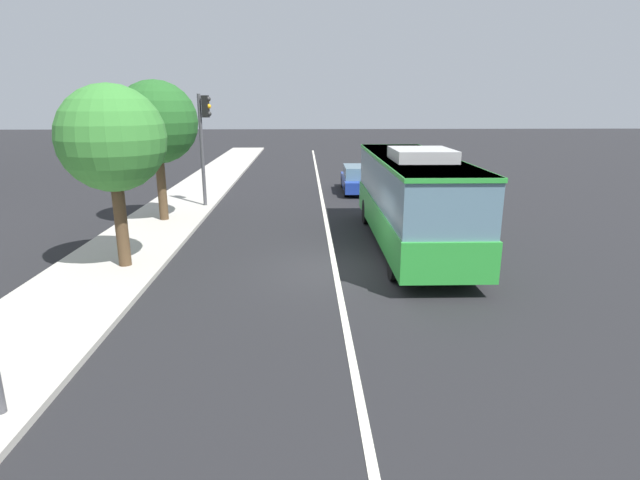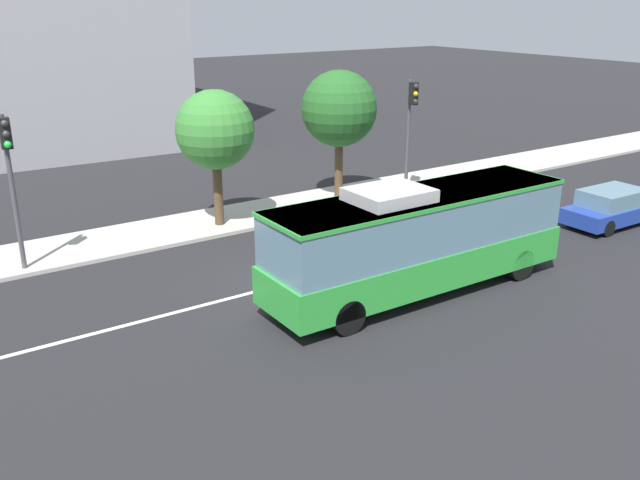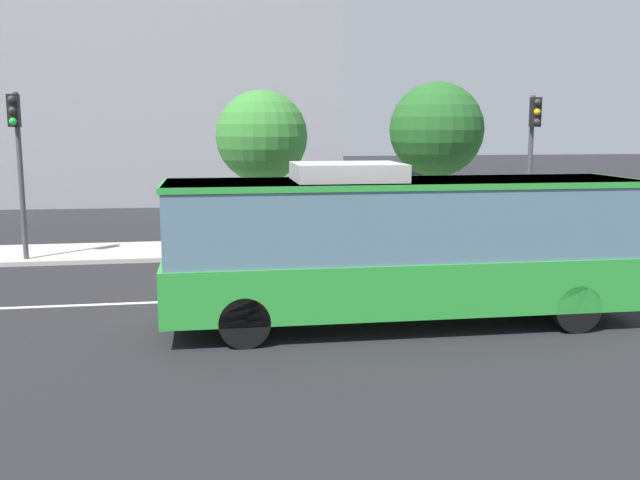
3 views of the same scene
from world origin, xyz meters
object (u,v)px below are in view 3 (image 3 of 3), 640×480
at_px(street_tree_kerbside_left, 437,130).
at_px(traffic_light_mid_block, 17,147).
at_px(traffic_light_near_corner, 532,145).
at_px(street_tree_kerbside_right, 262,137).
at_px(transit_bus, 402,241).

bearing_deg(street_tree_kerbside_left, traffic_light_mid_block, -174.96).
xyz_separation_m(traffic_light_near_corner, street_tree_kerbside_right, (-8.98, 0.83, 0.27)).
distance_m(traffic_light_mid_block, street_tree_kerbside_right, 7.43).
distance_m(traffic_light_mid_block, street_tree_kerbside_left, 13.51).
height_order(transit_bus, traffic_light_near_corner, traffic_light_near_corner).
distance_m(transit_bus, traffic_light_near_corner, 10.75).
bearing_deg(traffic_light_near_corner, traffic_light_mid_block, -85.04).
distance_m(transit_bus, street_tree_kerbside_left, 10.46).
height_order(transit_bus, street_tree_kerbside_left, street_tree_kerbside_left).
relative_size(traffic_light_mid_block, street_tree_kerbside_left, 0.91).
bearing_deg(traffic_light_near_corner, transit_bus, -34.24).
height_order(traffic_light_mid_block, street_tree_kerbside_right, street_tree_kerbside_right).
relative_size(street_tree_kerbside_left, street_tree_kerbside_right, 1.06).
bearing_deg(street_tree_kerbside_right, street_tree_kerbside_left, 4.33).
xyz_separation_m(transit_bus, street_tree_kerbside_right, (-2.22, 9.01, 2.03)).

